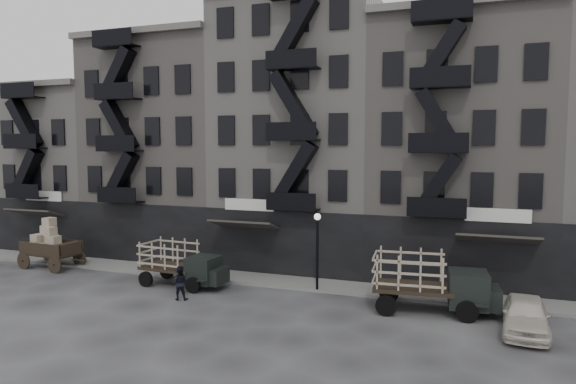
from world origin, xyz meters
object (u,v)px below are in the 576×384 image
(wagon, at_px, (49,240))
(stake_truck_west, at_px, (181,261))
(pedestrian_mid, at_px, (180,283))
(stake_truck_east, at_px, (431,278))
(car_east, at_px, (526,315))

(wagon, distance_m, stake_truck_west, 10.33)
(wagon, bearing_deg, stake_truck_west, -0.08)
(pedestrian_mid, bearing_deg, stake_truck_west, -78.16)
(stake_truck_west, distance_m, stake_truck_east, 13.54)
(stake_truck_east, distance_m, car_east, 4.32)
(wagon, relative_size, car_east, 0.89)
(stake_truck_west, xyz_separation_m, pedestrian_mid, (1.29, -2.30, -0.56))
(wagon, relative_size, pedestrian_mid, 2.26)
(wagon, height_order, pedestrian_mid, wagon)
(stake_truck_east, bearing_deg, wagon, 172.77)
(stake_truck_east, xyz_separation_m, car_east, (3.99, -1.41, -0.87))
(wagon, bearing_deg, car_east, 0.05)
(stake_truck_east, height_order, car_east, stake_truck_east)
(wagon, bearing_deg, stake_truck_east, 2.63)
(stake_truck_west, height_order, car_east, stake_truck_west)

